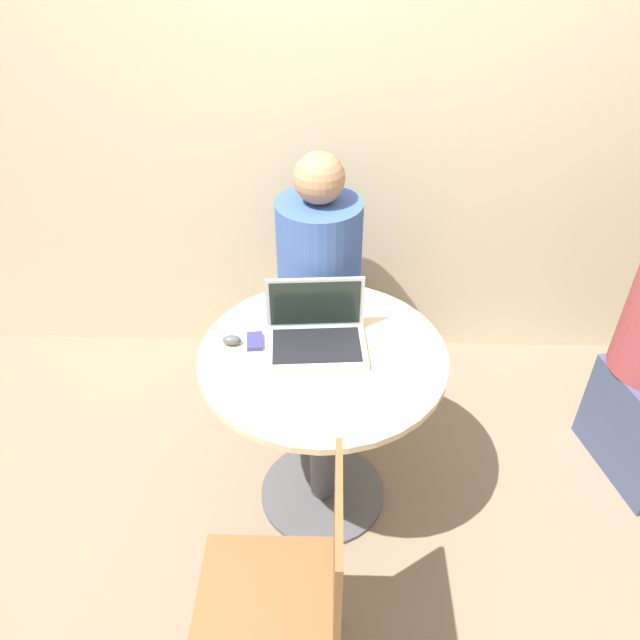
{
  "coord_description": "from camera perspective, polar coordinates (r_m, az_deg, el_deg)",
  "views": [
    {
      "loc": [
        0.03,
        -1.58,
        2.11
      ],
      "look_at": [
        -0.01,
        0.05,
        0.85
      ],
      "focal_mm": 35.0,
      "sensor_mm": 36.0,
      "label": 1
    }
  ],
  "objects": [
    {
      "name": "ground_plane",
      "position": [
        2.63,
        0.21,
        -15.56
      ],
      "size": [
        12.0,
        12.0,
        0.0
      ],
      "primitive_type": "plane",
      "color": "#7F6B56"
    },
    {
      "name": "back_wall",
      "position": [
        2.7,
        0.8,
        20.2
      ],
      "size": [
        7.0,
        0.05,
        2.6
      ],
      "color": "beige",
      "rests_on": "ground_plane"
    },
    {
      "name": "round_table",
      "position": [
        2.23,
        0.24,
        -7.27
      ],
      "size": [
        0.84,
        0.84,
        0.75
      ],
      "color": "#4C4C51",
      "rests_on": "ground_plane"
    },
    {
      "name": "laptop",
      "position": [
        2.09,
        -0.36,
        -1.23
      ],
      "size": [
        0.35,
        0.25,
        0.21
      ],
      "color": "#B7B7BC",
      "rests_on": "round_table"
    },
    {
      "name": "cell_phone",
      "position": [
        2.13,
        -5.98,
        -1.94
      ],
      "size": [
        0.06,
        0.09,
        0.02
      ],
      "color": "navy",
      "rests_on": "round_table"
    },
    {
      "name": "computer_mouse",
      "position": [
        2.13,
        -8.09,
        -1.84
      ],
      "size": [
        0.06,
        0.04,
        0.04
      ],
      "color": "#4C4C51",
      "rests_on": "round_table"
    },
    {
      "name": "chair_empty",
      "position": [
        1.88,
        -2.48,
        -23.86
      ],
      "size": [
        0.4,
        0.4,
        0.9
      ],
      "color": "brown",
      "rests_on": "ground_plane"
    },
    {
      "name": "person_seated",
      "position": [
        2.81,
        -0.2,
        2.45
      ],
      "size": [
        0.4,
        0.57,
        1.18
      ],
      "color": "brown",
      "rests_on": "ground_plane"
    }
  ]
}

